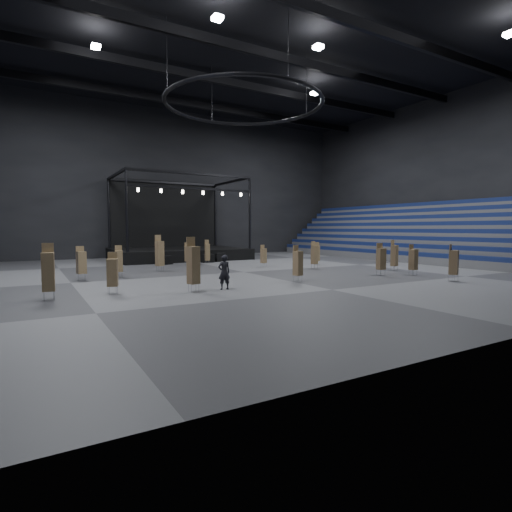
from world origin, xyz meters
TOP-DOWN VIEW (x-y plane):
  - floor at (0.00, 0.00)m, footprint 50.00×50.00m
  - ceiling at (0.00, 0.00)m, footprint 50.00×42.00m
  - wall_back at (0.00, 21.00)m, footprint 50.00×0.20m
  - wall_right at (25.00, 0.00)m, footprint 0.20×42.00m
  - bleachers_right at (22.94, 0.00)m, footprint 7.20×40.00m
  - stage at (0.00, 16.24)m, footprint 14.00×10.00m
  - truss_ring at (-0.00, 0.00)m, footprint 12.30×12.30m
  - roof_girders at (0.00, -0.00)m, footprint 49.00×30.35m
  - floodlights at (0.00, -4.00)m, footprint 28.60×16.60m
  - flight_case_left at (-3.37, 9.57)m, footprint 1.35×0.88m
  - flight_case_mid at (0.99, 9.58)m, footprint 1.36×0.83m
  - flight_case_right at (2.56, 10.11)m, footprint 1.48×1.04m
  - chair_stack_0 at (-9.26, 1.37)m, footprint 0.55×0.55m
  - chair_stack_1 at (-5.62, 3.84)m, footprint 0.66×0.66m
  - chair_stack_2 at (9.06, 2.16)m, footprint 0.57×0.57m
  - chair_stack_3 at (11.18, -5.16)m, footprint 0.53×0.53m
  - chair_stack_4 at (9.80, -8.10)m, footprint 0.51×0.51m
  - chair_stack_5 at (-11.74, 1.02)m, footprint 0.63×0.63m
  - chair_stack_6 at (7.70, -6.95)m, footprint 0.61×0.61m
  - chair_stack_7 at (3.52, 2.84)m, footprint 0.46×0.46m
  - chair_stack_8 at (-14.00, -6.21)m, footprint 0.60×0.60m
  - chair_stack_9 at (-7.06, -7.31)m, footprint 0.65×0.65m
  - chair_stack_10 at (0.27, 7.98)m, footprint 0.47×0.47m
  - chair_stack_11 at (0.36, -6.69)m, footprint 0.58×0.58m
  - chair_stack_12 at (9.36, -11.60)m, footprint 0.69×0.69m
  - chair_stack_13 at (6.64, -0.49)m, footprint 0.53×0.53m
  - chair_stack_14 at (-1.87, 7.57)m, footprint 0.48×0.48m
  - chair_stack_15 at (-11.01, -5.93)m, footprint 0.66×0.66m
  - man_center at (-5.22, -7.34)m, footprint 0.75×0.52m
  - crew_member at (4.37, -1.30)m, footprint 0.73×0.84m

SIDE VIEW (x-z plane):
  - floor at x=0.00m, z-range 0.00..0.00m
  - flight_case_left at x=-3.37m, z-range 0.00..0.83m
  - flight_case_mid at x=0.99m, z-range 0.00..0.85m
  - flight_case_right at x=2.56m, z-range 0.00..0.89m
  - crew_member at x=4.37m, z-range 0.00..1.47m
  - man_center at x=-5.22m, z-range 0.00..1.97m
  - chair_stack_7 at x=3.52m, z-range 0.06..2.04m
  - chair_stack_2 at x=9.06m, z-range 0.04..2.19m
  - chair_stack_14 at x=-1.87m, z-range 0.06..2.21m
  - chair_stack_15 at x=-11.01m, z-range 0.08..2.30m
  - chair_stack_10 at x=0.27m, z-range 0.02..2.37m
  - chair_stack_0 at x=-9.26m, z-range 0.07..2.33m
  - chair_stack_4 at x=9.80m, z-range 0.06..2.34m
  - chair_stack_13 at x=6.64m, z-range 0.04..2.39m
  - chair_stack_5 at x=-11.74m, z-range 0.08..2.36m
  - chair_stack_11 at x=0.36m, z-range 0.05..2.43m
  - chair_stack_6 at x=7.70m, z-range 0.07..2.45m
  - chair_stack_12 at x=9.36m, z-range 0.06..2.48m
  - chair_stack_3 at x=11.18m, z-range 0.02..2.54m
  - chair_stack_8 at x=-14.00m, z-range 0.05..2.81m
  - stage at x=0.00m, z-range -3.15..6.05m
  - chair_stack_1 at x=-5.62m, z-range 0.03..2.97m
  - chair_stack_9 at x=-7.06m, z-range 0.03..3.02m
  - bleachers_right at x=22.94m, z-range -1.47..4.93m
  - wall_back at x=0.00m, z-range 0.00..18.00m
  - wall_right at x=25.00m, z-range 0.00..18.00m
  - truss_ring at x=0.00m, z-range 10.43..15.58m
  - floodlights at x=0.00m, z-range 16.48..16.73m
  - roof_girders at x=0.00m, z-range 16.85..17.55m
  - ceiling at x=0.00m, z-range 17.90..18.10m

